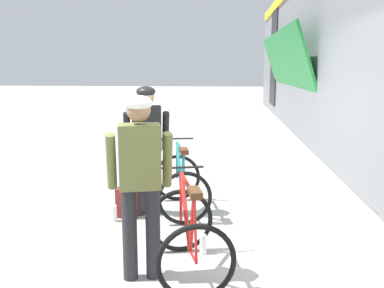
# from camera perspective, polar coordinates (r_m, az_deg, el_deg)

# --- Properties ---
(ground_plane) EXTENTS (80.00, 80.00, 0.00)m
(ground_plane) POSITION_cam_1_polar(r_m,az_deg,el_deg) (4.56, -0.56, -15.77)
(ground_plane) COLOR #A09E99
(cyclist_near_in_olive) EXTENTS (0.65, 0.40, 1.76)m
(cyclist_near_in_olive) POSITION_cam_1_polar(r_m,az_deg,el_deg) (3.93, -7.06, -3.77)
(cyclist_near_in_olive) COLOR #232328
(cyclist_near_in_olive) RESTS_ON ground
(cyclist_far_in_dark) EXTENTS (0.65, 0.40, 1.76)m
(cyclist_far_in_dark) POSITION_cam_1_polar(r_m,az_deg,el_deg) (5.68, -6.15, 0.65)
(cyclist_far_in_dark) COLOR #232328
(cyclist_far_in_dark) RESTS_ON ground
(bicycle_near_red) EXTENTS (0.94, 1.21, 0.99)m
(bicycle_near_red) POSITION_cam_1_polar(r_m,az_deg,el_deg) (4.18, -0.57, -12.23)
(bicycle_near_red) COLOR black
(bicycle_near_red) RESTS_ON ground
(bicycle_far_teal) EXTENTS (0.92, 1.19, 0.99)m
(bicycle_far_teal) POSITION_cam_1_polar(r_m,az_deg,el_deg) (5.89, -1.55, -5.45)
(bicycle_far_teal) COLOR black
(bicycle_far_teal) RESTS_ON ground
(backpack_on_platform) EXTENTS (0.30, 0.21, 0.40)m
(backpack_on_platform) POSITION_cam_1_polar(r_m,az_deg,el_deg) (5.82, -8.74, -7.84)
(backpack_on_platform) COLOR maroon
(backpack_on_platform) RESTS_ON ground
(water_bottle_near_the_bikes) EXTENTS (0.08, 0.08, 0.22)m
(water_bottle_near_the_bikes) POSITION_cam_1_polar(r_m,az_deg,el_deg) (4.71, 1.51, -13.41)
(water_bottle_near_the_bikes) COLOR silver
(water_bottle_near_the_bikes) RESTS_ON ground
(water_bottle_by_the_backpack) EXTENTS (0.08, 0.08, 0.22)m
(water_bottle_by_the_backpack) POSITION_cam_1_polar(r_m,az_deg,el_deg) (5.71, -10.52, -9.21)
(water_bottle_by_the_backpack) COLOR silver
(water_bottle_by_the_backpack) RESTS_ON ground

